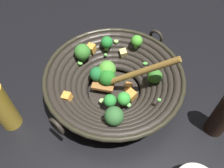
{
  "coord_description": "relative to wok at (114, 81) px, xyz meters",
  "views": [
    {
      "loc": [
        -0.2,
        -0.39,
        0.62
      ],
      "look_at": [
        0.0,
        0.01,
        0.03
      ],
      "focal_mm": 36.47,
      "sensor_mm": 36.0,
      "label": 1
    }
  ],
  "objects": [
    {
      "name": "ground_plane",
      "position": [
        -0.0,
        -0.0,
        -0.06
      ],
      "size": [
        4.0,
        4.0,
        0.0
      ],
      "primitive_type": "plane",
      "color": "black"
    },
    {
      "name": "wok",
      "position": [
        0.0,
        0.0,
        0.0
      ],
      "size": [
        0.44,
        0.43,
        0.21
      ],
      "color": "black",
      "rests_on": "ground"
    },
    {
      "name": "soy_sauce_bottle",
      "position": [
        0.21,
        -0.25,
        0.02
      ],
      "size": [
        0.05,
        0.05,
        0.21
      ],
      "color": "black",
      "rests_on": "ground"
    },
    {
      "name": "cooking_oil_bottle",
      "position": [
        -0.32,
        0.04,
        0.03
      ],
      "size": [
        0.06,
        0.06,
        0.23
      ],
      "color": "gold",
      "rests_on": "ground"
    }
  ]
}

